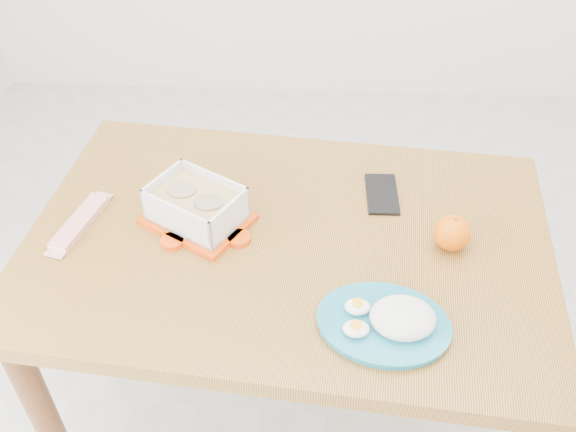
{
  "coord_description": "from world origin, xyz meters",
  "views": [
    {
      "loc": [
        -0.16,
        -1.14,
        1.71
      ],
      "look_at": [
        -0.21,
        -0.14,
        0.81
      ],
      "focal_mm": 40.0,
      "sensor_mm": 36.0,
      "label": 1
    }
  ],
  "objects_px": {
    "dining_table": "(288,271)",
    "orange_fruit": "(452,233)",
    "food_container": "(196,206)",
    "rice_plate": "(390,320)",
    "smartphone": "(382,194)"
  },
  "relations": [
    {
      "from": "dining_table",
      "to": "smartphone",
      "type": "bearing_deg",
      "value": 41.43
    },
    {
      "from": "rice_plate",
      "to": "smartphone",
      "type": "bearing_deg",
      "value": 98.46
    },
    {
      "from": "dining_table",
      "to": "smartphone",
      "type": "xyz_separation_m",
      "value": [
        0.21,
        0.15,
        0.11
      ]
    },
    {
      "from": "dining_table",
      "to": "food_container",
      "type": "relative_size",
      "value": 4.45
    },
    {
      "from": "orange_fruit",
      "to": "rice_plate",
      "type": "distance_m",
      "value": 0.27
    },
    {
      "from": "food_container",
      "to": "orange_fruit",
      "type": "bearing_deg",
      "value": 25.07
    },
    {
      "from": "dining_table",
      "to": "rice_plate",
      "type": "bearing_deg",
      "value": -43.73
    },
    {
      "from": "orange_fruit",
      "to": "smartphone",
      "type": "relative_size",
      "value": 0.54
    },
    {
      "from": "dining_table",
      "to": "orange_fruit",
      "type": "relative_size",
      "value": 15.56
    },
    {
      "from": "dining_table",
      "to": "orange_fruit",
      "type": "distance_m",
      "value": 0.38
    },
    {
      "from": "food_container",
      "to": "dining_table",
      "type": "bearing_deg",
      "value": 19.39
    },
    {
      "from": "dining_table",
      "to": "orange_fruit",
      "type": "height_order",
      "value": "orange_fruit"
    },
    {
      "from": "dining_table",
      "to": "food_container",
      "type": "bearing_deg",
      "value": 174.89
    },
    {
      "from": "orange_fruit",
      "to": "smartphone",
      "type": "xyz_separation_m",
      "value": [
        -0.13,
        0.16,
        -0.03
      ]
    },
    {
      "from": "food_container",
      "to": "rice_plate",
      "type": "height_order",
      "value": "food_container"
    }
  ]
}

